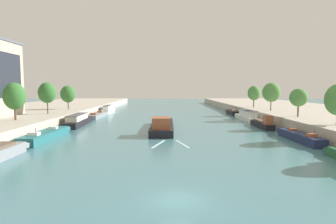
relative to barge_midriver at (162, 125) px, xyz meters
The scene contains 19 objects.
ground_plane 34.24m from the barge_midriver, 87.67° to the right, with size 400.00×400.00×0.00m, color teal.
quay_left 44.44m from the barge_midriver, 152.10° to the left, with size 36.00×170.00×2.54m, color #B7AD9E.
quay_right 46.92m from the barge_midriver, 26.32° to the left, with size 36.00×170.00×2.54m, color #B7AD9E.
barge_midriver is the anchor object (origin of this frame).
wake_behind_barge 13.53m from the barge_midriver, 84.33° to the right, with size 5.60×5.93×0.03m.
moored_boat_left_second 21.31m from the barge_midriver, 154.46° to the right, with size 3.24×14.39×2.43m.
moored_boat_left_upstream 20.75m from the barge_midriver, 158.03° to the left, with size 3.57×15.90×2.59m.
moored_boat_left_near 31.73m from the barge_midriver, 127.27° to the left, with size 3.36×14.92×2.25m.
moored_boat_left_gap_after 44.17m from the barge_midriver, 115.53° to the left, with size 2.50×12.14×2.62m.
moored_boat_right_gap_after 24.79m from the barge_midriver, 27.07° to the right, with size 2.21×12.68×2.42m.
moored_boat_right_midway 21.76m from the barge_midriver, ahead, with size 2.29×11.06×2.98m.
moored_boat_right_far 28.47m from the barge_midriver, 38.07° to the left, with size 2.80×15.44×2.71m.
moored_boat_right_upstream 40.48m from the barge_midriver, 56.37° to the left, with size 2.26×10.52×2.39m.
tree_left_distant 28.16m from the barge_midriver, behind, with size 3.89×3.89×6.98m.
tree_left_nearest 28.66m from the barge_midriver, 161.56° to the left, with size 3.91×3.91×7.23m.
tree_left_past_mid 36.12m from the barge_midriver, 138.98° to the left, with size 4.10×4.10×6.63m.
tree_right_nearest 28.82m from the barge_midriver, ahead, with size 3.58×3.58×5.86m.
tree_right_by_lamp 34.15m from the barge_midriver, 31.43° to the left, with size 4.58×4.58×7.36m.
tree_right_far 41.40m from the barge_midriver, 46.68° to the left, with size 3.81×3.81×6.65m.
Camera 1 is at (-0.95, -19.93, 8.45)m, focal length 29.14 mm.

